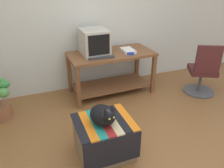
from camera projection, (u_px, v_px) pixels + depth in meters
ground_plane at (144, 158)px, 2.56m from camera, size 14.00×14.00×0.00m
back_wall at (89, 12)px, 3.70m from camera, size 8.00×0.10×2.60m
desk at (111, 66)px, 3.75m from camera, size 1.40×0.69×0.72m
tv_monitor at (94, 42)px, 3.53m from camera, size 0.41×0.48×0.39m
keyboard at (101, 57)px, 3.44m from camera, size 0.41×0.18×0.02m
book at (128, 50)px, 3.70m from camera, size 0.19×0.29×0.04m
ottoman_with_blanket at (104, 138)px, 2.53m from camera, size 0.62×0.56×0.44m
cat at (104, 115)px, 2.35m from camera, size 0.36×0.38×0.27m
office_chair at (203, 73)px, 3.75m from camera, size 0.56×0.56×0.89m
stapler at (131, 54)px, 3.56m from camera, size 0.11×0.08×0.04m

